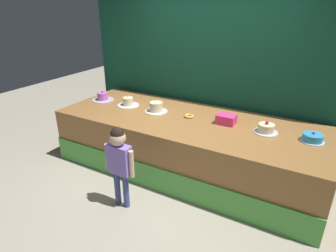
{
  "coord_description": "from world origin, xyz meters",
  "views": [
    {
      "loc": [
        1.56,
        -2.59,
        2.26
      ],
      "look_at": [
        -0.15,
        0.42,
        0.75
      ],
      "focal_mm": 30.26,
      "sensor_mm": 36.0,
      "label": 1
    }
  ],
  "objects_px": {
    "cake_far_left": "(103,97)",
    "cake_left": "(128,102)",
    "cake_far_right": "(313,138)",
    "cake_right": "(266,129)",
    "pink_box": "(226,119)",
    "donut": "(189,116)",
    "cake_center": "(156,107)",
    "child_figure": "(119,157)"
  },
  "relations": [
    {
      "from": "donut",
      "to": "child_figure",
      "type": "bearing_deg",
      "value": -103.64
    },
    {
      "from": "cake_left",
      "to": "cake_far_right",
      "type": "bearing_deg",
      "value": 1.07
    },
    {
      "from": "cake_left",
      "to": "cake_right",
      "type": "bearing_deg",
      "value": 0.96
    },
    {
      "from": "cake_right",
      "to": "cake_left",
      "type": "bearing_deg",
      "value": -179.04
    },
    {
      "from": "child_figure",
      "to": "donut",
      "type": "relative_size",
      "value": 7.63
    },
    {
      "from": "child_figure",
      "to": "cake_far_left",
      "type": "bearing_deg",
      "value": 136.87
    },
    {
      "from": "child_figure",
      "to": "cake_right",
      "type": "relative_size",
      "value": 3.46
    },
    {
      "from": "cake_far_left",
      "to": "cake_left",
      "type": "xyz_separation_m",
      "value": [
        0.52,
        -0.01,
        -0.0
      ]
    },
    {
      "from": "cake_far_left",
      "to": "cake_far_right",
      "type": "distance_m",
      "value": 3.13
    },
    {
      "from": "child_figure",
      "to": "cake_left",
      "type": "relative_size",
      "value": 3.04
    },
    {
      "from": "cake_far_left",
      "to": "cake_right",
      "type": "bearing_deg",
      "value": 0.56
    },
    {
      "from": "donut",
      "to": "cake_far_right",
      "type": "xyz_separation_m",
      "value": [
        1.56,
        0.03,
        0.03
      ]
    },
    {
      "from": "cake_far_left",
      "to": "donut",
      "type": "bearing_deg",
      "value": 0.36
    },
    {
      "from": "cake_left",
      "to": "pink_box",
      "type": "bearing_deg",
      "value": 2.44
    },
    {
      "from": "cake_far_left",
      "to": "cake_right",
      "type": "xyz_separation_m",
      "value": [
        2.6,
        0.03,
        -0.0
      ]
    },
    {
      "from": "pink_box",
      "to": "cake_far_right",
      "type": "height_order",
      "value": "pink_box"
    },
    {
      "from": "donut",
      "to": "cake_right",
      "type": "relative_size",
      "value": 0.45
    },
    {
      "from": "donut",
      "to": "cake_right",
      "type": "bearing_deg",
      "value": 0.87
    },
    {
      "from": "cake_far_left",
      "to": "cake_far_right",
      "type": "relative_size",
      "value": 1.32
    },
    {
      "from": "donut",
      "to": "cake_left",
      "type": "height_order",
      "value": "cake_left"
    },
    {
      "from": "cake_center",
      "to": "cake_right",
      "type": "bearing_deg",
      "value": 1.76
    },
    {
      "from": "pink_box",
      "to": "cake_far_right",
      "type": "distance_m",
      "value": 1.04
    },
    {
      "from": "cake_left",
      "to": "cake_far_right",
      "type": "relative_size",
      "value": 1.25
    },
    {
      "from": "cake_left",
      "to": "cake_center",
      "type": "relative_size",
      "value": 1.01
    },
    {
      "from": "child_figure",
      "to": "cake_center",
      "type": "bearing_deg",
      "value": 101.11
    },
    {
      "from": "child_figure",
      "to": "cake_right",
      "type": "bearing_deg",
      "value": 42.39
    },
    {
      "from": "cake_left",
      "to": "cake_right",
      "type": "distance_m",
      "value": 2.08
    },
    {
      "from": "donut",
      "to": "cake_left",
      "type": "relative_size",
      "value": 0.4
    },
    {
      "from": "pink_box",
      "to": "cake_far_left",
      "type": "xyz_separation_m",
      "value": [
        -2.08,
        -0.06,
        -0.01
      ]
    },
    {
      "from": "child_figure",
      "to": "donut",
      "type": "bearing_deg",
      "value": 76.36
    },
    {
      "from": "pink_box",
      "to": "cake_left",
      "type": "bearing_deg",
      "value": -177.56
    },
    {
      "from": "cake_far_left",
      "to": "cake_left",
      "type": "relative_size",
      "value": 1.05
    },
    {
      "from": "cake_left",
      "to": "child_figure",
      "type": "bearing_deg",
      "value": -57.58
    },
    {
      "from": "donut",
      "to": "cake_center",
      "type": "relative_size",
      "value": 0.4
    },
    {
      "from": "pink_box",
      "to": "cake_center",
      "type": "relative_size",
      "value": 0.72
    },
    {
      "from": "donut",
      "to": "cake_left",
      "type": "distance_m",
      "value": 1.04
    },
    {
      "from": "cake_far_left",
      "to": "cake_center",
      "type": "relative_size",
      "value": 1.07
    },
    {
      "from": "cake_center",
      "to": "cake_right",
      "type": "xyz_separation_m",
      "value": [
        1.56,
        0.05,
        -0.01
      ]
    },
    {
      "from": "donut",
      "to": "cake_far_right",
      "type": "relative_size",
      "value": 0.5
    },
    {
      "from": "pink_box",
      "to": "cake_left",
      "type": "distance_m",
      "value": 1.56
    },
    {
      "from": "donut",
      "to": "cake_center",
      "type": "bearing_deg",
      "value": -176.46
    },
    {
      "from": "pink_box",
      "to": "cake_far_left",
      "type": "distance_m",
      "value": 2.08
    }
  ]
}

